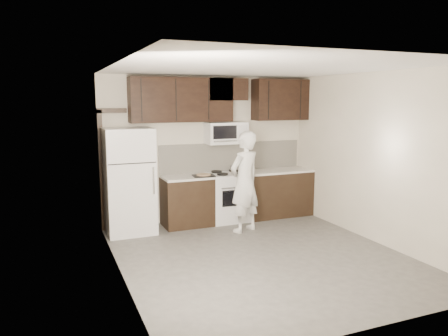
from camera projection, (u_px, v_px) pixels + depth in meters
floor at (261, 256)px, 6.39m from camera, size 4.50×4.50×0.00m
back_wall at (207, 149)px, 8.24m from camera, size 4.00×0.00×4.00m
ceiling at (264, 68)px, 5.97m from camera, size 4.50×4.50×0.00m
counter_run at (243, 196)px, 8.32m from camera, size 2.95×0.64×0.91m
stove at (228, 197)px, 8.20m from camera, size 0.76×0.66×0.94m
backsplash at (232, 156)px, 8.44m from camera, size 2.90×0.02×0.54m
upper_cabinets at (221, 99)px, 8.01m from camera, size 3.48×0.35×0.78m
microwave at (226, 133)px, 8.13m from camera, size 0.76×0.42×0.40m
refrigerator at (129, 181)px, 7.40m from camera, size 0.80×0.76×1.80m
door_trim at (104, 159)px, 7.49m from camera, size 0.50×0.08×2.12m
saucepan at (234, 168)px, 8.33m from camera, size 0.27×0.15×0.15m
baking_tray at (204, 176)px, 7.79m from camera, size 0.40×0.32×0.02m
pizza at (204, 175)px, 7.79m from camera, size 0.28×0.28×0.02m
person at (245, 182)px, 7.48m from camera, size 0.75×0.63×1.74m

